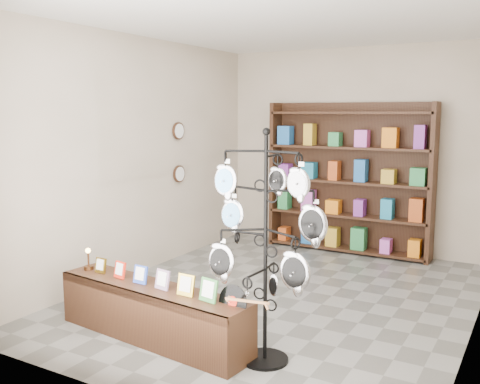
% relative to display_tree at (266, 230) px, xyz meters
% --- Properties ---
extents(ground, '(5.00, 5.00, 0.00)m').
position_rel_display_tree_xyz_m(ground, '(-0.57, 1.49, -1.12)').
color(ground, slate).
rests_on(ground, ground).
extents(room_envelope, '(5.00, 5.00, 5.00)m').
position_rel_display_tree_xyz_m(room_envelope, '(-0.57, 1.49, 0.73)').
color(room_envelope, '#C3B19D').
rests_on(room_envelope, ground).
extents(display_tree, '(0.99, 0.89, 1.94)m').
position_rel_display_tree_xyz_m(display_tree, '(0.00, 0.00, 0.00)').
color(display_tree, black).
rests_on(display_tree, ground).
extents(front_shelf, '(2.07, 0.63, 0.72)m').
position_rel_display_tree_xyz_m(front_shelf, '(-1.09, -0.12, -0.87)').
color(front_shelf, black).
rests_on(front_shelf, ground).
extents(back_shelving, '(2.42, 0.36, 2.20)m').
position_rel_display_tree_xyz_m(back_shelving, '(-0.57, 3.78, -0.09)').
color(back_shelving, black).
rests_on(back_shelving, ground).
extents(wall_clocks, '(0.03, 0.24, 0.84)m').
position_rel_display_tree_xyz_m(wall_clocks, '(-2.54, 2.29, 0.38)').
color(wall_clocks, black).
rests_on(wall_clocks, ground).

